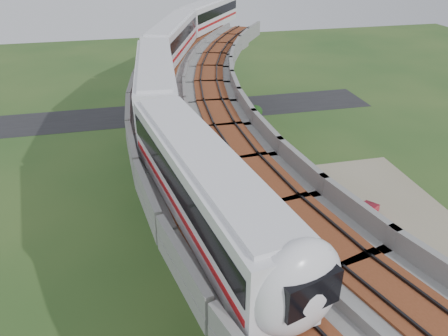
{
  "coord_description": "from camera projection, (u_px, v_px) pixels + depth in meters",
  "views": [
    {
      "loc": [
        -4.15,
        -27.23,
        22.28
      ],
      "look_at": [
        1.95,
        -0.8,
        7.5
      ],
      "focal_mm": 35.0,
      "sensor_mm": 36.0,
      "label": 1
    }
  ],
  "objects": [
    {
      "name": "tree_5",
      "position": [
        334.0,
        279.0,
        28.11
      ],
      "size": [
        2.59,
        2.59,
        3.67
      ],
      "color": "#382314",
      "rests_on": "ground"
    },
    {
      "name": "ground",
      "position": [
        198.0,
        248.0,
        34.77
      ],
      "size": [
        160.0,
        160.0,
        0.0
      ],
      "primitive_type": "plane",
      "color": "#274D1F",
      "rests_on": "ground"
    },
    {
      "name": "tree_6",
      "position": [
        358.0,
        335.0,
        25.42
      ],
      "size": [
        1.81,
        1.81,
        2.33
      ],
      "color": "#382314",
      "rests_on": "ground"
    },
    {
      "name": "car_white",
      "position": [
        431.0,
        314.0,
        28.06
      ],
      "size": [
        2.47,
        3.5,
        1.11
      ],
      "primitive_type": "imported",
      "rotation": [
        0.0,
        0.0,
        0.4
      ],
      "color": "silver",
      "rests_on": "dirt_lot"
    },
    {
      "name": "metro_train",
      "position": [
        188.0,
        58.0,
        38.81
      ],
      "size": [
        17.14,
        60.19,
        3.64
      ],
      "color": "white",
      "rests_on": "ground"
    },
    {
      "name": "tree_0",
      "position": [
        255.0,
        112.0,
        55.36
      ],
      "size": [
        1.94,
        1.94,
        2.9
      ],
      "color": "#382314",
      "rests_on": "ground"
    },
    {
      "name": "tree_3",
      "position": [
        266.0,
        180.0,
        39.64
      ],
      "size": [
        1.99,
        1.99,
        3.2
      ],
      "color": "#382314",
      "rests_on": "ground"
    },
    {
      "name": "car_red",
      "position": [
        365.0,
        214.0,
        37.88
      ],
      "size": [
        3.73,
        3.38,
        1.23
      ],
      "primitive_type": "imported",
      "rotation": [
        0.0,
        0.0,
        -0.89
      ],
      "color": "#A70F1F",
      "rests_on": "dirt_lot"
    },
    {
      "name": "asphalt_road",
      "position": [
        160.0,
        113.0,
        60.44
      ],
      "size": [
        60.0,
        8.0,
        0.03
      ],
      "primitive_type": "cube",
      "color": "#232326",
      "rests_on": "ground"
    },
    {
      "name": "car_dark",
      "position": [
        318.0,
        185.0,
        42.25
      ],
      "size": [
        4.0,
        2.22,
        1.1
      ],
      "primitive_type": "imported",
      "rotation": [
        0.0,
        0.0,
        1.76
      ],
      "color": "black",
      "rests_on": "dirt_lot"
    },
    {
      "name": "viaduct",
      "position": [
        247.0,
        141.0,
        31.2
      ],
      "size": [
        19.58,
        73.98,
        11.4
      ],
      "color": "#99968E",
      "rests_on": "ground"
    },
    {
      "name": "dirt_lot",
      "position": [
        370.0,
        239.0,
        35.82
      ],
      "size": [
        18.0,
        26.0,
        0.04
      ],
      "primitive_type": "cube",
      "color": "gray",
      "rests_on": "ground"
    },
    {
      "name": "fence",
      "position": [
        313.0,
        224.0,
        36.34
      ],
      "size": [
        3.87,
        38.73,
        1.5
      ],
      "color": "#2D382D",
      "rests_on": "ground"
    },
    {
      "name": "tree_2",
      "position": [
        247.0,
        142.0,
        46.04
      ],
      "size": [
        3.03,
        3.03,
        3.95
      ],
      "color": "#382314",
      "rests_on": "ground"
    },
    {
      "name": "tree_1",
      "position": [
        250.0,
        135.0,
        49.74
      ],
      "size": [
        2.5,
        2.5,
        2.84
      ],
      "color": "#382314",
      "rests_on": "ground"
    },
    {
      "name": "tree_4",
      "position": [
        270.0,
        218.0,
        34.56
      ],
      "size": [
        2.16,
        2.16,
        3.2
      ],
      "color": "#382314",
      "rests_on": "ground"
    }
  ]
}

